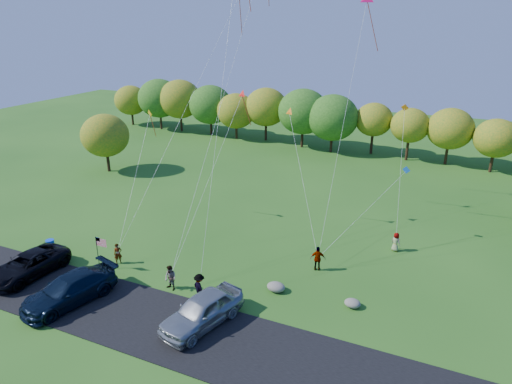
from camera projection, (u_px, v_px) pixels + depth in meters
ground at (181, 287)px, 31.54m from camera, size 140.00×140.00×0.00m
asphalt_lane at (146, 319)px, 28.13m from camera, size 44.00×6.00×0.06m
treeline at (307, 117)px, 61.85m from camera, size 76.18×28.28×8.62m
minivan_dark at (28, 265)px, 32.55m from camera, size 3.12×6.10×1.65m
minivan_navy at (69, 290)px, 29.46m from camera, size 4.06×6.71×1.82m
minivan_silver at (202, 310)px, 27.28m from camera, size 3.71×6.12×1.95m
flyer_a at (118, 254)px, 34.27m from camera, size 0.68×0.70×1.62m
flyer_b at (170, 278)px, 30.92m from camera, size 1.02×0.89×1.80m
flyer_c at (199, 287)px, 29.76m from camera, size 1.42×1.19×1.90m
flyer_d at (318, 259)px, 33.31m from camera, size 1.20×0.77×1.90m
flyer_e at (396, 242)px, 36.14m from camera, size 0.90×0.78×1.56m
park_bench at (57, 250)px, 35.36m from camera, size 1.99×0.61×1.10m
trash_barrel at (51, 245)px, 36.21m from camera, size 0.65×0.65×0.97m
flag_assembly at (100, 245)px, 32.99m from camera, size 0.98×0.63×2.64m
boulder_near at (276, 287)px, 30.95m from camera, size 1.27×0.99×0.63m
boulder_far at (352, 303)px, 29.26m from camera, size 1.05×0.87×0.55m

